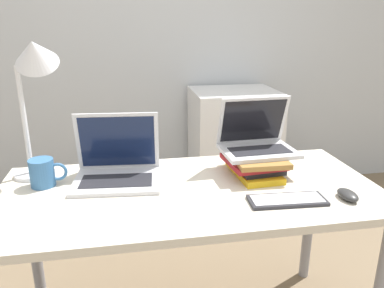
{
  "coord_description": "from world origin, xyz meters",
  "views": [
    {
      "loc": [
        -0.22,
        -0.96,
        1.31
      ],
      "look_at": [
        0.01,
        0.34,
        0.88
      ],
      "focal_mm": 35.0,
      "sensor_mm": 36.0,
      "label": 1
    }
  ],
  "objects_px": {
    "desk_lamp": "(34,70)",
    "mini_fridge": "(233,147)",
    "book_stack": "(255,164)",
    "mug": "(43,173)",
    "wireless_keyboard": "(287,200)",
    "laptop_on_books": "(256,141)",
    "laptop_left": "(117,167)",
    "mouse": "(348,195)"
  },
  "relations": [
    {
      "from": "desk_lamp",
      "to": "mini_fridge",
      "type": "xyz_separation_m",
      "value": [
        1.09,
        1.03,
        -0.72
      ]
    },
    {
      "from": "book_stack",
      "to": "desk_lamp",
      "type": "distance_m",
      "value": 0.95
    },
    {
      "from": "book_stack",
      "to": "desk_lamp",
      "type": "relative_size",
      "value": 0.48
    },
    {
      "from": "book_stack",
      "to": "mug",
      "type": "xyz_separation_m",
      "value": [
        -0.85,
        0.03,
        0.01
      ]
    },
    {
      "from": "wireless_keyboard",
      "to": "laptop_on_books",
      "type": "bearing_deg",
      "value": 92.23
    },
    {
      "from": "laptop_left",
      "to": "mini_fridge",
      "type": "bearing_deg",
      "value": 53.57
    },
    {
      "from": "mug",
      "to": "desk_lamp",
      "type": "distance_m",
      "value": 0.39
    },
    {
      "from": "mouse",
      "to": "laptop_on_books",
      "type": "bearing_deg",
      "value": 126.07
    },
    {
      "from": "book_stack",
      "to": "mini_fridge",
      "type": "bearing_deg",
      "value": 78.04
    },
    {
      "from": "laptop_on_books",
      "to": "desk_lamp",
      "type": "relative_size",
      "value": 0.53
    },
    {
      "from": "laptop_on_books",
      "to": "laptop_left",
      "type": "bearing_deg",
      "value": -179.72
    },
    {
      "from": "book_stack",
      "to": "mini_fridge",
      "type": "distance_m",
      "value": 1.2
    },
    {
      "from": "desk_lamp",
      "to": "mouse",
      "type": "bearing_deg",
      "value": -19.45
    },
    {
      "from": "laptop_left",
      "to": "mini_fridge",
      "type": "relative_size",
      "value": 0.42
    },
    {
      "from": "book_stack",
      "to": "wireless_keyboard",
      "type": "xyz_separation_m",
      "value": [
        0.03,
        -0.27,
        -0.04
      ]
    },
    {
      "from": "mouse",
      "to": "mug",
      "type": "relative_size",
      "value": 0.73
    },
    {
      "from": "laptop_left",
      "to": "mug",
      "type": "distance_m",
      "value": 0.28
    },
    {
      "from": "book_stack",
      "to": "mug",
      "type": "bearing_deg",
      "value": 177.92
    },
    {
      "from": "book_stack",
      "to": "mouse",
      "type": "bearing_deg",
      "value": -47.95
    },
    {
      "from": "laptop_on_books",
      "to": "desk_lamp",
      "type": "xyz_separation_m",
      "value": [
        -0.87,
        0.07,
        0.31
      ]
    },
    {
      "from": "wireless_keyboard",
      "to": "mug",
      "type": "bearing_deg",
      "value": 161.29
    },
    {
      "from": "book_stack",
      "to": "mini_fridge",
      "type": "xyz_separation_m",
      "value": [
        0.24,
        1.14,
        -0.32
      ]
    },
    {
      "from": "laptop_on_books",
      "to": "mouse",
      "type": "relative_size",
      "value": 3.03
    },
    {
      "from": "laptop_on_books",
      "to": "mug",
      "type": "xyz_separation_m",
      "value": [
        -0.87,
        -0.01,
        -0.08
      ]
    },
    {
      "from": "laptop_left",
      "to": "desk_lamp",
      "type": "bearing_deg",
      "value": 166.62
    },
    {
      "from": "wireless_keyboard",
      "to": "mouse",
      "type": "distance_m",
      "value": 0.23
    },
    {
      "from": "laptop_left",
      "to": "wireless_keyboard",
      "type": "height_order",
      "value": "laptop_left"
    },
    {
      "from": "mug",
      "to": "mini_fridge",
      "type": "height_order",
      "value": "mini_fridge"
    },
    {
      "from": "laptop_left",
      "to": "book_stack",
      "type": "xyz_separation_m",
      "value": [
        0.57,
        -0.04,
        -0.01
      ]
    },
    {
      "from": "laptop_left",
      "to": "mouse",
      "type": "distance_m",
      "value": 0.88
    },
    {
      "from": "laptop_left",
      "to": "mug",
      "type": "relative_size",
      "value": 2.53
    },
    {
      "from": "laptop_on_books",
      "to": "wireless_keyboard",
      "type": "xyz_separation_m",
      "value": [
        0.01,
        -0.31,
        -0.13
      ]
    },
    {
      "from": "desk_lamp",
      "to": "mini_fridge",
      "type": "bearing_deg",
      "value": 43.19
    },
    {
      "from": "book_stack",
      "to": "mouse",
      "type": "distance_m",
      "value": 0.38
    },
    {
      "from": "laptop_on_books",
      "to": "desk_lamp",
      "type": "distance_m",
      "value": 0.93
    },
    {
      "from": "book_stack",
      "to": "mug",
      "type": "height_order",
      "value": "mug"
    },
    {
      "from": "mini_fridge",
      "to": "laptop_on_books",
      "type": "bearing_deg",
      "value": -101.57
    },
    {
      "from": "laptop_on_books",
      "to": "mouse",
      "type": "height_order",
      "value": "laptop_on_books"
    },
    {
      "from": "laptop_left",
      "to": "mouse",
      "type": "height_order",
      "value": "laptop_left"
    },
    {
      "from": "wireless_keyboard",
      "to": "mini_fridge",
      "type": "relative_size",
      "value": 0.33
    },
    {
      "from": "laptop_left",
      "to": "desk_lamp",
      "type": "xyz_separation_m",
      "value": [
        -0.29,
        0.07,
        0.39
      ]
    },
    {
      "from": "laptop_on_books",
      "to": "mug",
      "type": "distance_m",
      "value": 0.87
    }
  ]
}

